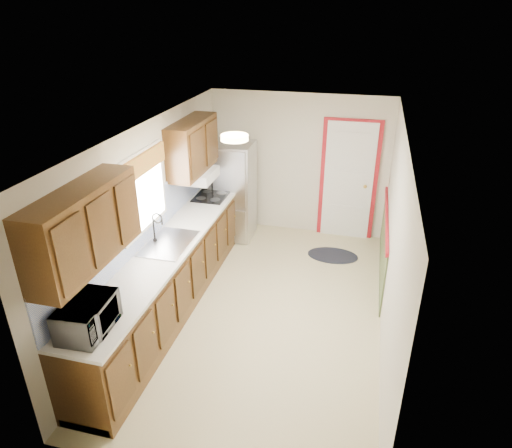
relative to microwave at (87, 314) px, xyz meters
The scene contains 8 objects.
room_shell 2.29m from the microwave, 58.39° to the left, with size 3.20×5.20×2.52m.
kitchen_run 1.69m from the microwave, 91.22° to the left, with size 0.63×4.00×2.20m.
back_wall_trim 4.71m from the microwave, 62.21° to the left, with size 1.12×2.30×2.08m.
ceiling_fixture 2.32m from the microwave, 62.78° to the left, with size 0.30×0.30×0.06m, color #FFD88C.
microwave is the anchor object (origin of this frame).
refrigerator 3.95m from the microwave, 87.38° to the left, with size 0.70×0.70×1.65m.
rug 4.26m from the microwave, 61.77° to the left, with size 0.80×0.52×0.01m, color black.
cooktop 3.36m from the microwave, 89.83° to the left, with size 0.48×0.58×0.02m, color black.
Camera 1 is at (1.11, -4.83, 3.66)m, focal length 32.00 mm.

